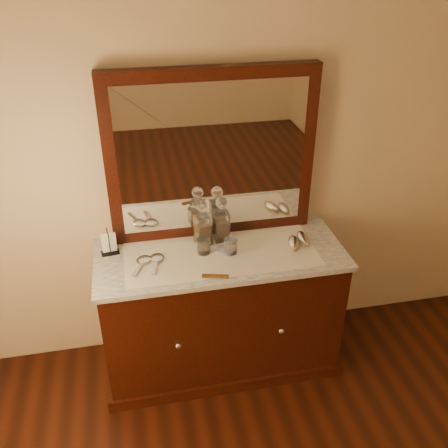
% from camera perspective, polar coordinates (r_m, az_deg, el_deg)
% --- Properties ---
extents(dresser_cabinet, '(1.40, 0.55, 0.82)m').
position_cam_1_polar(dresser_cabinet, '(3.10, -0.38, -10.10)').
color(dresser_cabinet, black).
rests_on(dresser_cabinet, floor).
extents(dresser_plinth, '(1.46, 0.59, 0.08)m').
position_cam_1_polar(dresser_plinth, '(3.36, -0.35, -14.90)').
color(dresser_plinth, black).
rests_on(dresser_plinth, floor).
extents(knob_left, '(0.04, 0.04, 0.04)m').
position_cam_1_polar(knob_left, '(2.84, -5.35, -13.90)').
color(knob_left, silver).
rests_on(knob_left, dresser_cabinet).
extents(knob_right, '(0.04, 0.04, 0.04)m').
position_cam_1_polar(knob_right, '(2.93, 6.63, -12.22)').
color(knob_right, silver).
rests_on(knob_right, dresser_cabinet).
extents(marble_top, '(1.44, 0.59, 0.03)m').
position_cam_1_polar(marble_top, '(2.85, -0.40, -3.60)').
color(marble_top, white).
rests_on(marble_top, dresser_cabinet).
extents(mirror_frame, '(1.20, 0.08, 1.00)m').
position_cam_1_polar(mirror_frame, '(2.81, -1.42, 7.91)').
color(mirror_frame, black).
rests_on(mirror_frame, marble_top).
extents(mirror_glass, '(1.06, 0.01, 0.86)m').
position_cam_1_polar(mirror_glass, '(2.78, -1.30, 7.65)').
color(mirror_glass, white).
rests_on(mirror_glass, marble_top).
extents(lace_runner, '(1.10, 0.45, 0.00)m').
position_cam_1_polar(lace_runner, '(2.82, -0.33, -3.53)').
color(lace_runner, silver).
rests_on(lace_runner, marble_top).
extents(pin_dish, '(0.10, 0.10, 0.02)m').
position_cam_1_polar(pin_dish, '(2.83, 0.09, -3.09)').
color(pin_dish, white).
rests_on(pin_dish, lace_runner).
extents(comb, '(0.15, 0.06, 0.01)m').
position_cam_1_polar(comb, '(2.64, -1.00, -6.08)').
color(comb, brown).
rests_on(comb, lace_runner).
extents(napkin_rack, '(0.11, 0.07, 0.15)m').
position_cam_1_polar(napkin_rack, '(2.88, -13.20, -2.29)').
color(napkin_rack, black).
rests_on(napkin_rack, marble_top).
extents(decanter_left, '(0.10, 0.10, 0.28)m').
position_cam_1_polar(decanter_left, '(2.86, -2.48, -0.37)').
color(decanter_left, '#9A5B16').
rests_on(decanter_left, lace_runner).
extents(decanter_right, '(0.09, 0.09, 0.28)m').
position_cam_1_polar(decanter_right, '(2.89, -0.29, 0.06)').
color(decanter_right, '#9A5B16').
rests_on(decanter_right, lace_runner).
extents(brush_near, '(0.10, 0.16, 0.04)m').
position_cam_1_polar(brush_near, '(2.90, 8.07, -2.23)').
color(brush_near, tan).
rests_on(brush_near, lace_runner).
extents(brush_far, '(0.07, 0.15, 0.04)m').
position_cam_1_polar(brush_far, '(2.96, 9.18, -1.66)').
color(brush_far, tan).
rests_on(brush_far, lace_runner).
extents(hand_mirror_outer, '(0.13, 0.21, 0.02)m').
position_cam_1_polar(hand_mirror_outer, '(2.78, -9.45, -4.37)').
color(hand_mirror_outer, silver).
rests_on(hand_mirror_outer, lace_runner).
extents(hand_mirror_inner, '(0.10, 0.21, 0.02)m').
position_cam_1_polar(hand_mirror_inner, '(2.78, -7.87, -4.14)').
color(hand_mirror_inner, silver).
rests_on(hand_mirror_inner, lace_runner).
extents(tumblers, '(0.23, 0.11, 0.09)m').
position_cam_1_polar(tumblers, '(2.81, -0.83, -2.57)').
color(tumblers, white).
rests_on(tumblers, lace_runner).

